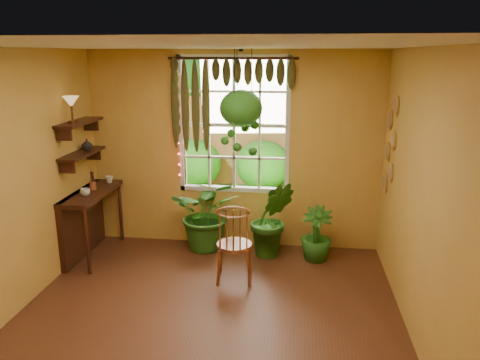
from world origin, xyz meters
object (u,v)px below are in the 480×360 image
object	(u,v)px
windsor_chair	(234,255)
hanging_basket	(241,113)
counter_ledge	(85,216)
potted_plant_mid	(272,219)
potted_plant_left	(208,213)

from	to	relation	value
windsor_chair	hanging_basket	distance (m)	1.82
counter_ledge	potted_plant_mid	bearing A→B (deg)	6.39
potted_plant_mid	hanging_basket	size ratio (longest dim) A/B	0.77
potted_plant_mid	counter_ledge	bearing A→B (deg)	-173.61
potted_plant_mid	hanging_basket	xyz separation A→B (m)	(-0.43, 0.14, 1.38)
hanging_basket	windsor_chair	bearing A→B (deg)	-88.05
hanging_basket	potted_plant_mid	bearing A→B (deg)	-17.86
potted_plant_mid	potted_plant_left	bearing A→B (deg)	171.76
potted_plant_left	windsor_chair	bearing A→B (deg)	-61.73
counter_ledge	potted_plant_left	xyz separation A→B (m)	(1.58, 0.40, -0.03)
potted_plant_left	potted_plant_mid	world-z (taller)	potted_plant_mid
counter_ledge	potted_plant_mid	distance (m)	2.48
counter_ledge	hanging_basket	size ratio (longest dim) A/B	0.88
hanging_basket	potted_plant_left	bearing A→B (deg)	-178.63
potted_plant_left	hanging_basket	xyz separation A→B (m)	(0.45, 0.01, 1.38)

